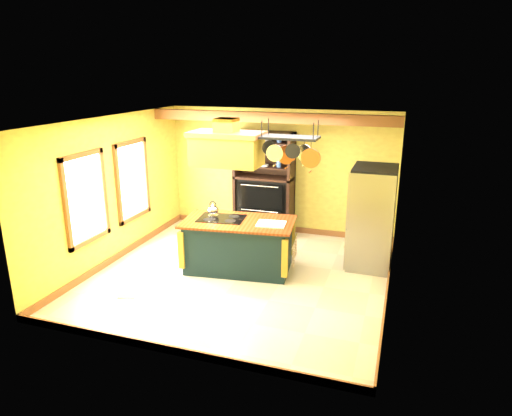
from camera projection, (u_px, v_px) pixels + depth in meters
The scene contains 15 objects.
floor at pixel (241, 275), 8.05m from camera, with size 5.00×5.00×0.00m, color beige.
ceiling at pixel (239, 120), 7.28m from camera, with size 5.00×5.00×0.00m, color white.
wall_back at pixel (280, 172), 9.94m from camera, with size 5.00×0.02×2.70m, color #D3C24D.
wall_front at pixel (167, 257), 5.39m from camera, with size 5.00×0.02×2.70m, color #D3C24D.
wall_left at pixel (113, 190), 8.42m from camera, with size 0.02×5.00×2.70m, color #D3C24D.
wall_right at pixel (395, 216), 6.91m from camera, with size 0.02×5.00×2.70m, color #D3C24D.
ceiling_beam at pixel (270, 117), 8.85m from camera, with size 5.00×0.15×0.20m, color brown.
window_near at pixel (86, 198), 7.67m from camera, with size 0.06×1.06×1.56m.
window_far at pixel (133, 180), 8.94m from camera, with size 0.06×1.06×1.56m.
kitchen_island at pixel (239, 244), 8.18m from camera, with size 2.08×1.32×1.11m.
range_hood at pixel (227, 147), 7.74m from camera, with size 1.25×0.70×0.80m.
pot_rack at pixel (290, 145), 7.38m from camera, with size 1.02×0.46×0.73m.
refrigerator at pixel (371, 220), 8.22m from camera, with size 0.79×0.93×1.82m.
hutch at pixel (264, 195), 9.94m from camera, with size 1.27×0.58×2.24m.
floor_register at pixel (127, 297), 7.27m from camera, with size 0.28×0.12×0.01m, color black.
Camera 1 is at (2.58, -6.91, 3.46)m, focal length 32.00 mm.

